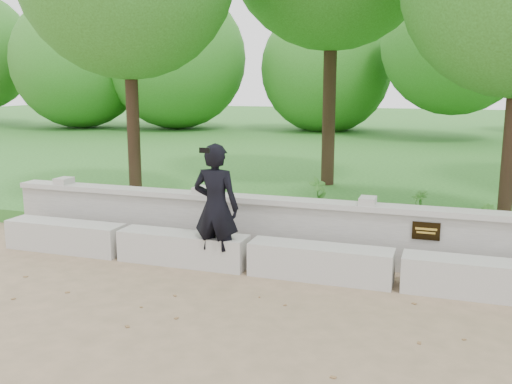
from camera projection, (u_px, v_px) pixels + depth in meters
ground at (379, 353)px, 5.48m from camera, size 80.00×80.00×0.00m
lawn at (431, 158)px, 18.48m from camera, size 40.00×22.00×0.25m
concrete_bench at (398, 270)px, 7.21m from camera, size 11.90×0.45×0.45m
parapet_wall at (403, 238)px, 7.81m from camera, size 12.50×0.35×0.90m
man_main at (216, 208)px, 7.75m from camera, size 0.64×0.57×1.77m
shrub_a at (318, 196)px, 9.98m from camera, size 0.42×0.43×0.69m
shrub_b at (483, 225)px, 8.11m from camera, size 0.30×0.36×0.61m
shrub_d at (419, 206)px, 9.59m from camera, size 0.39×0.39×0.52m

